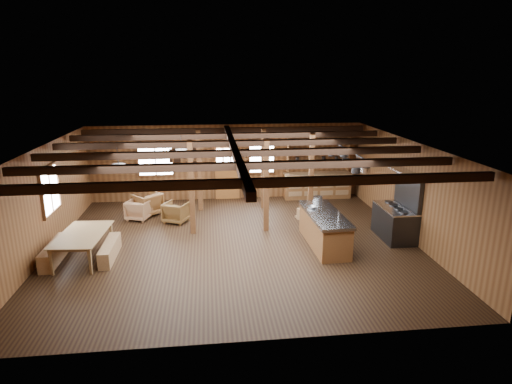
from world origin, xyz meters
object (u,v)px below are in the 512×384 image
commercial_range (397,217)px  armchair_b (176,212)px  armchair_c (139,210)px  kitchen_island (324,229)px  armchair_a (148,204)px  dining_table (85,246)px

commercial_range → armchair_b: bearing=162.0°
commercial_range → armchair_b: (-6.41, 2.08, -0.31)m
armchair_c → kitchen_island: bearing=171.5°
commercial_range → armchair_a: (-7.41, 2.93, -0.26)m
kitchen_island → armchair_c: (-5.43, 2.77, -0.16)m
kitchen_island → armchair_a: 6.12m
armchair_a → commercial_range: bearing=116.2°
armchair_c → commercial_range: bearing=-179.4°
kitchen_island → armchair_c: size_ratio=3.56×
kitchen_island → armchair_b: 4.82m
armchair_b → armchair_c: size_ratio=1.02×
dining_table → armchair_b: 3.35m
armchair_a → armchair_c: (-0.23, -0.45, -0.05)m
commercial_range → armchair_a: commercial_range is taller
dining_table → armchair_c: size_ratio=2.79×
armchair_c → armchair_b: bearing=-179.5°
kitchen_island → dining_table: bearing=-179.9°
commercial_range → kitchen_island: bearing=-172.6°
armchair_c → dining_table: bearing=91.7°
kitchen_island → armchair_c: bearing=151.2°
armchair_a → armchair_c: armchair_a is taller
armchair_b → armchair_a: bearing=-16.0°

